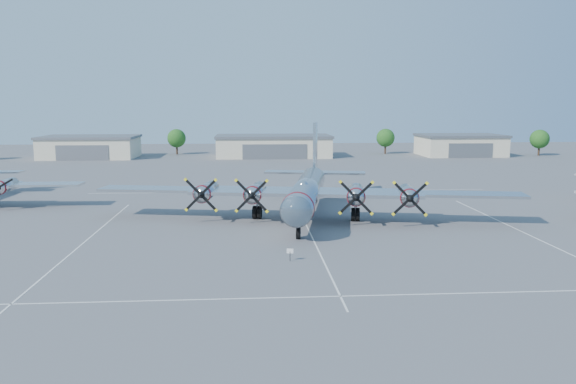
{
  "coord_description": "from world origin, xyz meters",
  "views": [
    {
      "loc": [
        -6.19,
        -58.67,
        13.1
      ],
      "look_at": [
        -1.79,
        4.13,
        3.2
      ],
      "focal_mm": 35.0,
      "sensor_mm": 36.0,
      "label": 1
    }
  ],
  "objects": [
    {
      "name": "tree_far_east",
      "position": [
        68.0,
        80.0,
        4.22
      ],
      "size": [
        4.8,
        4.8,
        6.64
      ],
      "color": "#382619",
      "rests_on": "ground"
    },
    {
      "name": "hangar_east",
      "position": [
        48.0,
        81.96,
        2.71
      ],
      "size": [
        20.6,
        14.6,
        5.4
      ],
      "color": "beige",
      "rests_on": "ground"
    },
    {
      "name": "tree_west",
      "position": [
        -25.0,
        90.0,
        4.22
      ],
      "size": [
        4.8,
        4.8,
        6.64
      ],
      "color": "#382619",
      "rests_on": "ground"
    },
    {
      "name": "hangar_center",
      "position": [
        0.0,
        81.96,
        2.71
      ],
      "size": [
        28.6,
        14.6,
        5.4
      ],
      "color": "beige",
      "rests_on": "ground"
    },
    {
      "name": "hangar_west",
      "position": [
        -45.0,
        81.96,
        2.71
      ],
      "size": [
        22.6,
        14.6,
        5.4
      ],
      "color": "beige",
      "rests_on": "ground"
    },
    {
      "name": "parking_lines",
      "position": [
        0.0,
        -1.75,
        0.01
      ],
      "size": [
        60.0,
        50.08,
        0.01
      ],
      "color": "silver",
      "rests_on": "ground"
    },
    {
      "name": "tree_east",
      "position": [
        30.0,
        88.0,
        4.22
      ],
      "size": [
        4.8,
        4.8,
        6.64
      ],
      "color": "#382619",
      "rests_on": "ground"
    },
    {
      "name": "main_bomber_b29",
      "position": [
        0.6,
        5.82,
        0.0
      ],
      "size": [
        52.91,
        40.79,
        10.57
      ],
      "primitive_type": null,
      "rotation": [
        0.0,
        0.0,
        -0.18
      ],
      "color": "silver",
      "rests_on": "ground"
    },
    {
      "name": "info_placard",
      "position": [
        -2.82,
        -13.0,
        0.76
      ],
      "size": [
        0.56,
        0.14,
        1.08
      ],
      "rotation": [
        0.0,
        0.0,
        -0.17
      ],
      "color": "black",
      "rests_on": "ground"
    },
    {
      "name": "ground",
      "position": [
        0.0,
        0.0,
        0.0
      ],
      "size": [
        260.0,
        260.0,
        0.0
      ],
      "primitive_type": "plane",
      "color": "#515153",
      "rests_on": "ground"
    }
  ]
}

